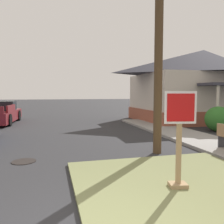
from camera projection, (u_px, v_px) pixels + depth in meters
name	position (u px, v px, depth m)	size (l,w,h in m)	color
grass_corner_patch	(183.00, 188.00, 4.89)	(4.45, 4.67, 0.08)	olive
sidewalk_strip	(205.00, 141.00, 9.62)	(2.20, 16.05, 0.12)	gray
stop_sign	(179.00, 143.00, 4.79)	(0.65, 0.34, 1.98)	#A3845B
manhole_cover	(24.00, 161.00, 6.95)	(0.70, 0.70, 0.02)	black
corner_house	(203.00, 85.00, 17.59)	(10.09, 7.82, 5.24)	brown
shrub_near_porch	(218.00, 119.00, 12.42)	(1.35, 1.35, 1.33)	#2E6A26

